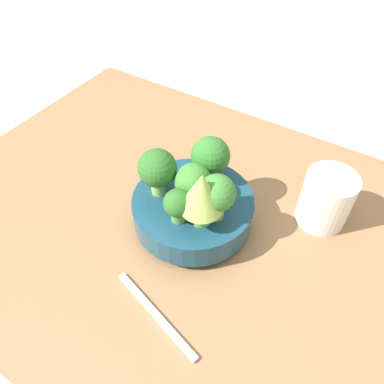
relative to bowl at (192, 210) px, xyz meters
name	(u,v)px	position (x,y,z in m)	size (l,w,h in m)	color
ground_plane	(189,235)	(-0.01, 0.00, -0.08)	(6.00, 6.00, 0.00)	#ADA89E
table	(189,228)	(-0.01, 0.00, -0.06)	(0.99, 0.71, 0.04)	olive
bowl	(192,210)	(0.00, 0.00, 0.00)	(0.21, 0.21, 0.06)	navy
romanesco_piece_near	(202,194)	(0.04, -0.03, 0.09)	(0.07, 0.07, 0.10)	#6BA34C
broccoli_floret_left	(157,169)	(-0.06, -0.01, 0.08)	(0.06, 0.06, 0.09)	#7AB256
broccoli_floret_center	(192,184)	(0.00, 0.00, 0.07)	(0.06, 0.06, 0.07)	#609347
broccoli_floret_back	(210,157)	(0.00, 0.06, 0.07)	(0.07, 0.07, 0.08)	#6BA34C
broccoli_floret_front	(178,204)	(0.00, -0.05, 0.06)	(0.05, 0.05, 0.06)	#609347
broccoli_floret_right	(217,195)	(0.05, -0.01, 0.08)	(0.06, 0.06, 0.08)	#7AB256
cup	(326,199)	(0.19, 0.13, 0.02)	(0.09, 0.09, 0.10)	silver
fork	(156,314)	(0.05, -0.18, -0.03)	(0.17, 0.06, 0.01)	silver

